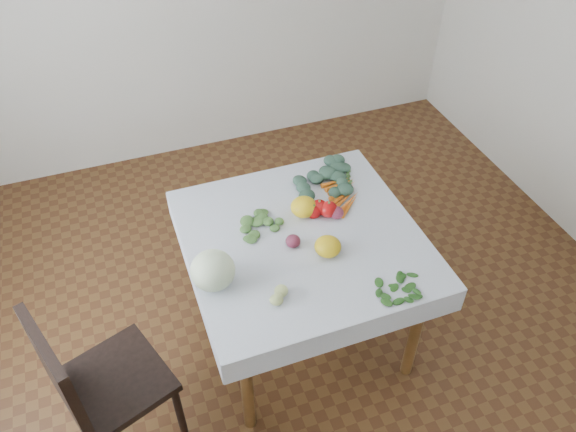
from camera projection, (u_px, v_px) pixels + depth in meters
name	position (u px, v px, depth m)	size (l,w,h in m)	color
ground	(301.00, 330.00, 3.23)	(4.00, 4.00, 0.00)	brown
table	(303.00, 251.00, 2.79)	(1.00, 1.00, 0.75)	brown
tablecloth	(303.00, 237.00, 2.72)	(1.12, 1.12, 0.01)	silver
chair	(92.00, 383.00, 2.37)	(0.55, 0.55, 0.95)	black
cabbage	(213.00, 270.00, 2.44)	(0.20, 0.20, 0.18)	silver
tomato_a	(319.00, 207.00, 2.82)	(0.09, 0.09, 0.08)	#B00B0C
tomato_b	(314.00, 211.00, 2.81)	(0.08, 0.08, 0.07)	#B00B0C
tomato_c	(329.00, 209.00, 2.81)	(0.09, 0.09, 0.08)	#B00B0C
tomato_d	(310.00, 211.00, 2.81)	(0.07, 0.07, 0.06)	#B00B0C
heirloom_back	(304.00, 207.00, 2.81)	(0.13, 0.13, 0.09)	gold
heirloom_front	(328.00, 246.00, 2.61)	(0.13, 0.13, 0.09)	gold
onion_a	(293.00, 241.00, 2.66)	(0.07, 0.07, 0.06)	#571930
onion_b	(337.00, 213.00, 2.80)	(0.07, 0.07, 0.06)	#571930
tomatillo_cluster	(288.00, 297.00, 2.42)	(0.10, 0.13, 0.05)	#A5B86A
carrot_bunch	(344.00, 193.00, 2.94)	(0.18, 0.30, 0.03)	orange
kale_bunch	(328.00, 177.00, 3.03)	(0.39, 0.30, 0.05)	#375B47
basil_bunch	(398.00, 289.00, 2.47)	(0.24, 0.17, 0.01)	#23581B
dill_bunch	(258.00, 225.00, 2.76)	(0.24, 0.23, 0.03)	#497334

